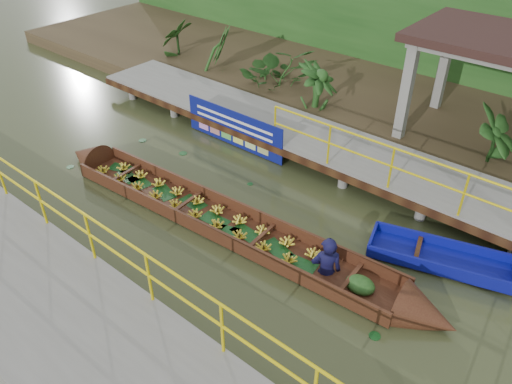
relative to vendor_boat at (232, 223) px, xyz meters
The scene contains 10 objects.
ground 0.37m from the vendor_boat, 104.78° to the left, with size 80.00×80.00×0.00m, color #2E361B.
land_strip 7.79m from the vendor_boat, 90.56° to the left, with size 30.00×8.00×0.45m, color #372B1B.
far_dock 3.73m from the vendor_boat, 90.88° to the left, with size 16.00×2.06×1.66m.
near_dock 4.02m from the vendor_boat, 76.71° to the right, with size 18.00×2.40×1.73m.
pavilion 7.66m from the vendor_boat, 66.08° to the left, with size 4.40×3.00×3.00m.
foliage_backdrop 10.44m from the vendor_boat, 90.43° to the left, with size 30.00×0.80×4.00m, color #194215.
vendor_boat is the anchor object (origin of this frame).
moored_blue_boat 5.06m from the vendor_boat, 24.43° to the left, with size 3.32×1.70×0.77m.
blue_banner 3.70m from the vendor_boat, 131.19° to the left, with size 3.32×0.04×1.04m.
tropical_plants 5.97m from the vendor_boat, 108.09° to the left, with size 14.30×1.30×1.62m.
Camera 1 is at (5.80, -6.39, 6.86)m, focal length 35.00 mm.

